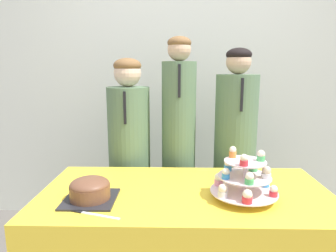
% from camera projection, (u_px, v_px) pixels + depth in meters
% --- Properties ---
extents(wall_back, '(9.00, 0.06, 2.70)m').
position_uv_depth(wall_back, '(182.00, 73.00, 2.72)').
color(wall_back, silver).
rests_on(wall_back, ground_plane).
extents(table, '(1.56, 0.77, 0.74)m').
position_uv_depth(table, '(185.00, 252.00, 1.69)').
color(table, yellow).
rests_on(table, ground_plane).
extents(round_cake, '(0.26, 0.26, 0.12)m').
position_uv_depth(round_cake, '(90.00, 189.00, 1.49)').
color(round_cake, '#232328').
rests_on(round_cake, table).
extents(cake_knife, '(0.27, 0.10, 0.01)m').
position_uv_depth(cake_knife, '(83.00, 213.00, 1.37)').
color(cake_knife, silver).
rests_on(cake_knife, table).
extents(cupcake_stand, '(0.34, 0.34, 0.26)m').
position_uv_depth(cupcake_stand, '(244.00, 178.00, 1.50)').
color(cupcake_stand, silver).
rests_on(cupcake_stand, table).
extents(student_0, '(0.31, 0.31, 1.46)m').
position_uv_depth(student_0, '(130.00, 163.00, 2.23)').
color(student_0, '#567556').
rests_on(student_0, ground_plane).
extents(student_1, '(0.24, 0.25, 1.61)m').
position_uv_depth(student_1, '(179.00, 153.00, 2.21)').
color(student_1, '#567556').
rests_on(student_1, ground_plane).
extents(student_2, '(0.30, 0.31, 1.53)m').
position_uv_depth(student_2, '(234.00, 160.00, 2.21)').
color(student_2, '#567556').
rests_on(student_2, ground_plane).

